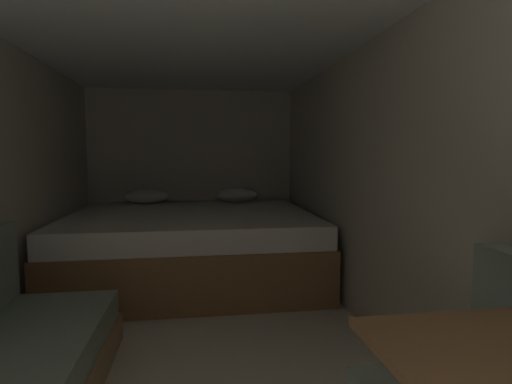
% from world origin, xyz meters
% --- Properties ---
extents(ground_plane, '(7.20, 7.20, 0.00)m').
position_xyz_m(ground_plane, '(0.00, 2.10, 0.00)').
color(ground_plane, beige).
extents(wall_back, '(2.54, 0.05, 2.00)m').
position_xyz_m(wall_back, '(0.00, 4.73, 1.00)').
color(wall_back, beige).
rests_on(wall_back, ground).
extents(wall_right, '(0.05, 5.20, 2.00)m').
position_xyz_m(wall_right, '(1.25, 2.10, 1.00)').
color(wall_right, beige).
rests_on(wall_right, ground).
extents(ceiling_slab, '(2.54, 5.20, 0.05)m').
position_xyz_m(ceiling_slab, '(0.00, 2.10, 2.02)').
color(ceiling_slab, white).
rests_on(ceiling_slab, wall_left).
extents(bed, '(2.32, 1.97, 0.83)m').
position_xyz_m(bed, '(0.00, 3.68, 0.33)').
color(bed, olive).
rests_on(bed, ground).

